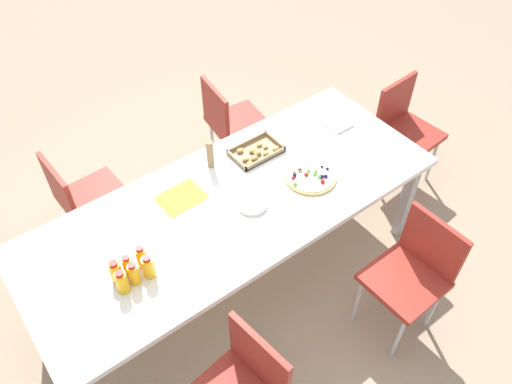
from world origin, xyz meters
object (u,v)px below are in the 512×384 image
(juice_bottle_5, at_px, (142,257))
(napkin_stack, at_px, (338,124))
(fruit_pizza, at_px, (310,176))
(chair_end, at_px, (404,125))
(juice_bottle_3, at_px, (116,272))
(juice_bottle_1, at_px, (134,274))
(party_table, at_px, (233,207))
(chair_far_right, at_px, (230,121))
(juice_bottle_4, at_px, (128,266))
(chair_far_left, at_px, (83,197))
(snack_tray, at_px, (256,152))
(juice_bottle_0, at_px, (122,282))
(chair_near_right, at_px, (414,270))
(cardboard_tube, at_px, (210,154))
(plate_stack, at_px, (252,204))
(paper_folder, at_px, (181,197))
(juice_bottle_2, at_px, (149,267))

(juice_bottle_5, height_order, napkin_stack, juice_bottle_5)
(fruit_pizza, bearing_deg, chair_end, 8.71)
(chair_end, xyz_separation_m, juice_bottle_3, (-2.35, -0.13, 0.31))
(fruit_pizza, bearing_deg, juice_bottle_3, 178.33)
(chair_end, relative_size, juice_bottle_1, 5.82)
(party_table, relative_size, chair_far_right, 2.96)
(party_table, height_order, juice_bottle_4, juice_bottle_4)
(chair_end, bearing_deg, juice_bottle_1, 1.14)
(chair_far_left, relative_size, juice_bottle_1, 5.82)
(chair_far_left, height_order, snack_tray, chair_far_left)
(juice_bottle_0, bearing_deg, chair_far_left, 81.71)
(party_table, distance_m, juice_bottle_0, 0.80)
(chair_far_left, distance_m, juice_bottle_3, 0.95)
(juice_bottle_4, bearing_deg, chair_near_right, -30.16)
(chair_far_right, bearing_deg, napkin_stack, 34.34)
(chair_far_left, bearing_deg, cardboard_tube, 52.78)
(fruit_pizza, bearing_deg, juice_bottle_5, 178.15)
(chair_far_right, xyz_separation_m, juice_bottle_5, (-1.21, -0.96, 0.31))
(juice_bottle_3, distance_m, napkin_stack, 1.74)
(plate_stack, relative_size, napkin_stack, 1.15)
(juice_bottle_0, height_order, fruit_pizza, juice_bottle_0)
(chair_far_left, xyz_separation_m, chair_end, (2.21, -0.75, 0.00))
(chair_far_right, relative_size, cardboard_tube, 4.32)
(cardboard_tube, distance_m, paper_folder, 0.33)
(juice_bottle_4, bearing_deg, paper_folder, 31.25)
(juice_bottle_3, bearing_deg, snack_tray, 16.52)
(chair_far_left, xyz_separation_m, cardboard_tube, (0.69, -0.48, 0.34))
(juice_bottle_0, height_order, snack_tray, juice_bottle_0)
(chair_far_right, height_order, juice_bottle_1, juice_bottle_1)
(snack_tray, distance_m, paper_folder, 0.58)
(juice_bottle_0, relative_size, juice_bottle_4, 1.11)
(chair_far_right, bearing_deg, plate_stack, -21.15)
(juice_bottle_5, xyz_separation_m, napkin_stack, (1.59, 0.23, -0.06))
(fruit_pizza, height_order, cardboard_tube, cardboard_tube)
(party_table, xyz_separation_m, juice_bottle_2, (-0.63, -0.16, 0.13))
(party_table, height_order, juice_bottle_0, juice_bottle_0)
(juice_bottle_5, bearing_deg, juice_bottle_1, -140.20)
(juice_bottle_3, bearing_deg, chair_near_right, -29.05)
(juice_bottle_3, distance_m, cardboard_tube, 0.93)
(chair_far_left, height_order, paper_folder, chair_far_left)
(chair_far_right, bearing_deg, cardboard_tube, -36.54)
(juice_bottle_4, height_order, juice_bottle_5, juice_bottle_5)
(chair_end, bearing_deg, juice_bottle_5, -0.39)
(plate_stack, height_order, paper_folder, plate_stack)
(juice_bottle_3, relative_size, juice_bottle_4, 1.05)
(juice_bottle_2, xyz_separation_m, paper_folder, (0.40, 0.36, -0.07))
(chair_far_right, distance_m, chair_far_left, 1.22)
(chair_far_left, xyz_separation_m, juice_bottle_3, (-0.14, -0.89, 0.31))
(chair_end, height_order, paper_folder, chair_end)
(chair_end, xyz_separation_m, juice_bottle_1, (-2.29, -0.20, 0.31))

